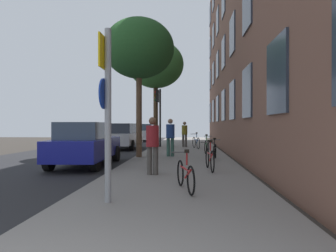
{
  "coord_description": "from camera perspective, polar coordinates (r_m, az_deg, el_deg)",
  "views": [
    {
      "loc": [
        1.39,
        -1.66,
        1.53
      ],
      "look_at": [
        0.67,
        9.46,
        1.5
      ],
      "focal_mm": 33.02,
      "sensor_mm": 36.0,
      "label": 1
    }
  ],
  "objects": [
    {
      "name": "sign_post",
      "position": [
        5.76,
        -11.25,
        4.36
      ],
      "size": [
        0.15,
        0.6,
        3.17
      ],
      "color": "gray",
      "rests_on": "sidewalk"
    },
    {
      "name": "tree_far",
      "position": [
        20.85,
        -2.29,
        11.22
      ],
      "size": [
        3.71,
        3.71,
        7.01
      ],
      "color": "#4C3823",
      "rests_on": "sidewalk"
    },
    {
      "name": "ground_plane",
      "position": [
        17.16,
        -9.09,
        -4.95
      ],
      "size": [
        41.8,
        41.8,
        0.0
      ],
      "primitive_type": "plane",
      "color": "#332D28"
    },
    {
      "name": "road_asphalt",
      "position": [
        17.74,
        -15.74,
        -4.77
      ],
      "size": [
        7.0,
        38.0,
        0.01
      ],
      "primitive_type": "cube",
      "color": "#232326",
      "rests_on": "ground"
    },
    {
      "name": "bicycle_0",
      "position": [
        6.74,
        3.21,
        -8.92
      ],
      "size": [
        0.53,
        1.57,
        0.89
      ],
      "color": "black",
      "rests_on": "sidewalk"
    },
    {
      "name": "bicycle_1",
      "position": [
        9.73,
        7.71,
        -5.95
      ],
      "size": [
        0.42,
        1.73,
        0.95
      ],
      "color": "black",
      "rests_on": "sidewalk"
    },
    {
      "name": "bicycle_2",
      "position": [
        12.74,
        8.62,
        -4.61
      ],
      "size": [
        0.42,
        1.64,
        0.9
      ],
      "color": "black",
      "rests_on": "sidewalk"
    },
    {
      "name": "pedestrian_1",
      "position": [
        13.9,
        0.43,
        -1.65
      ],
      "size": [
        0.53,
        0.53,
        1.69
      ],
      "color": "#33594C",
      "rests_on": "sidewalk"
    },
    {
      "name": "tree_near",
      "position": [
        14.17,
        -5.38,
        13.95
      ],
      "size": [
        3.13,
        3.13,
        6.14
      ],
      "color": "brown",
      "rests_on": "sidewalk"
    },
    {
      "name": "car_1",
      "position": [
        19.73,
        -8.44,
        -1.83
      ],
      "size": [
        2.01,
        4.14,
        1.62
      ],
      "color": "#B7B7BC",
      "rests_on": "road_asphalt"
    },
    {
      "name": "bicycle_3",
      "position": [
        15.72,
        7.18,
        -3.63
      ],
      "size": [
        0.47,
        1.68,
        0.95
      ],
      "color": "black",
      "rests_on": "sidewalk"
    },
    {
      "name": "building_facade",
      "position": [
        17.08,
        11.84,
        17.28
      ],
      "size": [
        0.56,
        27.0,
        13.07
      ],
      "color": "brown",
      "rests_on": "ground"
    },
    {
      "name": "pedestrian_2",
      "position": [
        20.09,
        3.08,
        -1.19
      ],
      "size": [
        0.52,
        0.52,
        1.63
      ],
      "color": "#4C4742",
      "rests_on": "sidewalk"
    },
    {
      "name": "pedestrian_0",
      "position": [
        8.78,
        -2.87,
        -2.93
      ],
      "size": [
        0.47,
        0.47,
        1.64
      ],
      "color": "#4C4742",
      "rests_on": "sidewalk"
    },
    {
      "name": "sidewalk",
      "position": [
        16.73,
        2.73,
        -4.87
      ],
      "size": [
        4.2,
        38.0,
        0.12
      ],
      "primitive_type": "cube",
      "color": "gray",
      "rests_on": "ground"
    },
    {
      "name": "car_2",
      "position": [
        29.73,
        -4.24,
        -1.16
      ],
      "size": [
        1.85,
        4.4,
        1.62
      ],
      "color": "silver",
      "rests_on": "road_asphalt"
    },
    {
      "name": "car_0",
      "position": [
        11.92,
        -14.9,
        -3.14
      ],
      "size": [
        1.92,
        4.55,
        1.62
      ],
      "color": "navy",
      "rests_on": "road_asphalt"
    },
    {
      "name": "bicycle_4",
      "position": [
        18.69,
        5.21,
        -2.99
      ],
      "size": [
        0.53,
        1.63,
        0.97
      ],
      "color": "black",
      "rests_on": "sidewalk"
    },
    {
      "name": "traffic_light",
      "position": [
        20.12,
        -1.74,
        3.47
      ],
      "size": [
        0.43,
        0.24,
        3.75
      ],
      "color": "black",
      "rests_on": "sidewalk"
    }
  ]
}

